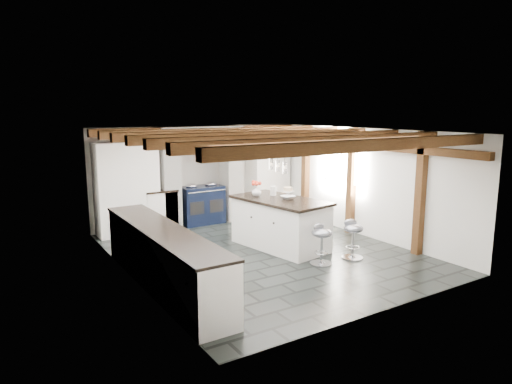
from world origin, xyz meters
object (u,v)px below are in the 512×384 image
range_cooker (201,204)px  bar_stool_far (321,239)px  kitchen_island (280,222)px  bar_stool_near (353,235)px

range_cooker → bar_stool_far: (0.50, -3.77, -0.01)m
kitchen_island → bar_stool_near: 1.47m
range_cooker → bar_stool_near: (1.20, -3.83, -0.02)m
kitchen_island → bar_stool_far: (0.02, -1.22, -0.04)m
bar_stool_near → bar_stool_far: bar_stool_far is taller
bar_stool_near → bar_stool_far: (-0.70, 0.06, 0.00)m
kitchen_island → bar_stool_near: bearing=-70.1°
range_cooker → bar_stool_far: bearing=-82.4°
range_cooker → kitchen_island: bearing=-79.2°
kitchen_island → bar_stool_near: (0.72, -1.28, -0.05)m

